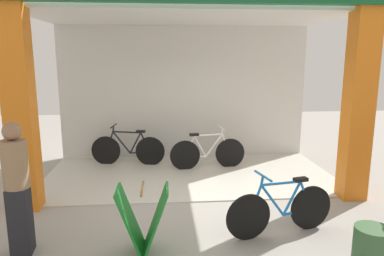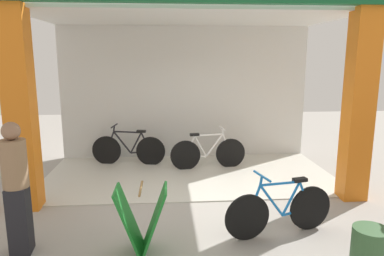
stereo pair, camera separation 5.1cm
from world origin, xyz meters
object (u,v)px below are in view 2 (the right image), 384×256
Objects in this scene: bicycle_inside_1 at (129,149)px; bicycle_parked_0 at (280,210)px; sandwich_board_sign at (142,221)px; pedestrian_0 at (17,188)px; bicycle_inside_0 at (208,153)px.

bicycle_inside_1 is 1.05× the size of bicycle_parked_0.
bicycle_inside_1 reaches higher than sandwich_board_sign.
bicycle_parked_0 is 3.44m from pedestrian_0.
pedestrian_0 is (-0.99, -3.69, 0.49)m from bicycle_inside_1.
bicycle_parked_0 is 0.95× the size of pedestrian_0.
sandwich_board_sign is 0.52× the size of pedestrian_0.
bicycle_inside_0 reaches higher than bicycle_parked_0.
sandwich_board_sign is at bearing -169.45° from bicycle_parked_0.
pedestrian_0 is at bearing -105.05° from bicycle_inside_1.
sandwich_board_sign is (0.53, -3.83, 0.07)m from bicycle_inside_1.
bicycle_inside_1 is 1.00× the size of pedestrian_0.
bicycle_inside_0 is at bearing 69.89° from sandwich_board_sign.
bicycle_inside_0 is 3.61m from sandwich_board_sign.
bicycle_inside_0 reaches higher than sandwich_board_sign.
bicycle_parked_0 is (2.41, -3.48, -0.01)m from bicycle_inside_1.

